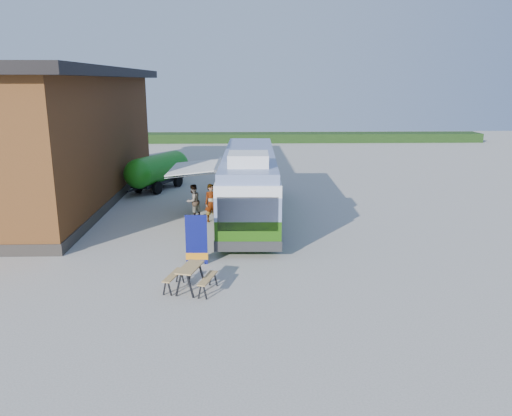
{
  "coord_description": "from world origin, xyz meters",
  "views": [
    {
      "loc": [
        0.73,
        -19.03,
        6.79
      ],
      "look_at": [
        1.34,
        2.04,
        1.4
      ],
      "focal_mm": 35.0,
      "sensor_mm": 36.0,
      "label": 1
    }
  ],
  "objects_px": {
    "banner": "(197,244)",
    "person_a": "(212,203)",
    "slurry_tanker": "(158,169)",
    "picnic_table": "(190,273)",
    "person_b": "(193,201)",
    "bus": "(249,182)"
  },
  "relations": [
    {
      "from": "banner",
      "to": "picnic_table",
      "type": "bearing_deg",
      "value": -88.47
    },
    {
      "from": "person_a",
      "to": "slurry_tanker",
      "type": "relative_size",
      "value": 0.33
    },
    {
      "from": "banner",
      "to": "slurry_tanker",
      "type": "distance_m",
      "value": 14.06
    },
    {
      "from": "slurry_tanker",
      "to": "person_a",
      "type": "bearing_deg",
      "value": -38.37
    },
    {
      "from": "bus",
      "to": "slurry_tanker",
      "type": "bearing_deg",
      "value": 130.96
    },
    {
      "from": "picnic_table",
      "to": "person_a",
      "type": "height_order",
      "value": "person_a"
    },
    {
      "from": "picnic_table",
      "to": "slurry_tanker",
      "type": "height_order",
      "value": "slurry_tanker"
    },
    {
      "from": "picnic_table",
      "to": "slurry_tanker",
      "type": "xyz_separation_m",
      "value": [
        -3.62,
        16.06,
        0.67
      ]
    },
    {
      "from": "bus",
      "to": "person_a",
      "type": "relative_size",
      "value": 6.66
    },
    {
      "from": "picnic_table",
      "to": "person_b",
      "type": "distance_m",
      "value": 9.24
    },
    {
      "from": "banner",
      "to": "picnic_table",
      "type": "xyz_separation_m",
      "value": [
        0.0,
        -2.48,
        -0.16
      ]
    },
    {
      "from": "picnic_table",
      "to": "banner",
      "type": "bearing_deg",
      "value": 105.25
    },
    {
      "from": "person_b",
      "to": "slurry_tanker",
      "type": "relative_size",
      "value": 0.3
    },
    {
      "from": "banner",
      "to": "slurry_tanker",
      "type": "xyz_separation_m",
      "value": [
        -3.62,
        13.58,
        0.51
      ]
    },
    {
      "from": "person_a",
      "to": "slurry_tanker",
      "type": "height_order",
      "value": "slurry_tanker"
    },
    {
      "from": "person_a",
      "to": "slurry_tanker",
      "type": "bearing_deg",
      "value": 96.03
    },
    {
      "from": "bus",
      "to": "person_a",
      "type": "bearing_deg",
      "value": -158.04
    },
    {
      "from": "picnic_table",
      "to": "person_a",
      "type": "distance_m",
      "value": 8.43
    },
    {
      "from": "banner",
      "to": "person_b",
      "type": "xyz_separation_m",
      "value": [
        -0.75,
        6.72,
        0.07
      ]
    },
    {
      "from": "person_b",
      "to": "bus",
      "type": "bearing_deg",
      "value": 127.96
    },
    {
      "from": "person_a",
      "to": "slurry_tanker",
      "type": "distance_m",
      "value": 8.56
    },
    {
      "from": "banner",
      "to": "person_a",
      "type": "relative_size",
      "value": 1.02
    }
  ]
}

